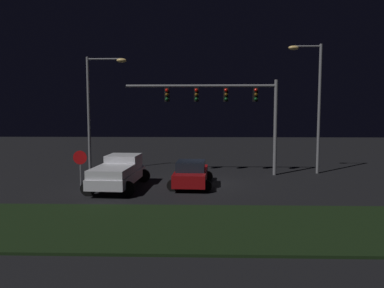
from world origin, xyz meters
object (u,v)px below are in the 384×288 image
Objects in this scene: traffic_signal_gantry at (226,102)px; stop_sign at (80,163)px; car_sedan at (191,174)px; street_lamp_left at (97,100)px; pickup_truck at (119,171)px; street_lamp_right at (314,94)px.

traffic_signal_gantry reaches higher than stop_sign.
car_sedan is at bearing 13.08° from stop_sign.
stop_sign is at bearing -82.77° from street_lamp_left.
stop_sign is (-6.07, -1.41, 0.82)m from car_sedan.
traffic_signal_gantry is 4.63× the size of stop_sign.
street_lamp_left is at bearing 57.69° from car_sedan.
street_lamp_right reaches higher than pickup_truck.
stop_sign is at bearing -147.28° from traffic_signal_gantry.
street_lamp_left is 15.25m from street_lamp_right.
pickup_truck is 2.47× the size of stop_sign.
pickup_truck is 8.82m from traffic_signal_gantry.
car_sedan is 0.50× the size of street_lamp_right.
street_lamp_left reaches higher than car_sedan.
street_lamp_right is at bearing -0.24° from street_lamp_left.
traffic_signal_gantry is 10.50m from stop_sign.
street_lamp_right is (6.11, 0.79, 0.53)m from traffic_signal_gantry.
street_lamp_right is 16.21m from stop_sign.
traffic_signal_gantry is at bearing -51.05° from pickup_truck.
pickup_truck is 2.19m from stop_sign.
car_sedan is 6.29m from stop_sign.
pickup_truck is 0.67× the size of street_lamp_left.
pickup_truck is 4.17m from car_sedan.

